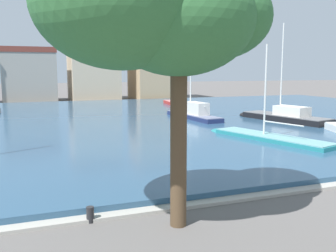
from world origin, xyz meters
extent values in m
cube|color=#2D5170|center=(0.00, 32.11, 0.17)|extent=(84.54, 44.33, 0.33)
cube|color=#ADA89E|center=(0.00, 9.70, 0.06)|extent=(84.54, 0.50, 0.12)
cube|color=teal|center=(10.02, 17.84, 0.29)|extent=(3.94, 8.39, 0.57)
ellipsoid|color=teal|center=(8.96, 21.59, 0.29)|extent=(2.32, 3.20, 0.55)
cube|color=#6EA5A8|center=(10.02, 17.84, 0.60)|extent=(3.86, 8.22, 0.06)
cylinder|color=silver|center=(9.85, 18.43, 3.44)|extent=(0.12, 0.12, 5.73)
cylinder|color=silver|center=(10.25, 17.04, 1.47)|extent=(0.86, 2.79, 0.08)
cube|color=red|center=(13.62, 42.86, 0.36)|extent=(2.25, 6.62, 0.71)
ellipsoid|color=red|center=(13.34, 39.79, 0.36)|extent=(1.70, 2.40, 0.68)
cube|color=#C7716E|center=(13.62, 42.86, 0.74)|extent=(2.21, 6.49, 0.06)
cylinder|color=silver|center=(13.58, 42.38, 4.99)|extent=(0.12, 0.12, 8.55)
cylinder|color=silver|center=(13.68, 43.51, 1.61)|extent=(0.29, 2.27, 0.08)
cube|color=navy|center=(9.97, 29.57, 0.35)|extent=(2.24, 7.84, 0.69)
ellipsoid|color=navy|center=(9.68, 33.23, 0.35)|extent=(1.68, 2.81, 0.66)
cube|color=slate|center=(9.97, 29.57, 0.72)|extent=(2.20, 7.68, 0.06)
cube|color=silver|center=(10.02, 28.99, 1.30)|extent=(1.35, 2.79, 1.11)
cylinder|color=silver|center=(9.93, 30.14, 4.27)|extent=(0.12, 0.12, 7.16)
cylinder|color=silver|center=(10.04, 28.80, 1.59)|extent=(0.30, 2.70, 0.08)
cube|color=black|center=(16.74, 25.12, 0.40)|extent=(3.83, 8.56, 0.80)
ellipsoid|color=black|center=(15.92, 28.98, 0.40)|extent=(2.50, 3.24, 0.76)
cube|color=slate|center=(16.74, 25.12, 0.83)|extent=(3.75, 8.39, 0.06)
cube|color=silver|center=(16.87, 24.51, 1.26)|extent=(2.08, 3.15, 0.80)
cylinder|color=silver|center=(16.61, 25.73, 4.74)|extent=(0.12, 0.12, 7.88)
cylinder|color=silver|center=(16.91, 24.31, 1.70)|extent=(0.68, 2.86, 0.08)
cylinder|color=brown|center=(-0.18, 8.39, 2.46)|extent=(0.49, 0.49, 4.92)
ellipsoid|color=#336B38|center=(-0.18, 8.39, 6.10)|extent=(4.29, 4.29, 3.22)
ellipsoid|color=#336B38|center=(1.13, 8.78, 6.27)|extent=(3.47, 3.47, 2.60)
ellipsoid|color=#336B38|center=(-1.76, 8.64, 6.50)|extent=(4.89, 4.89, 3.67)
cylinder|color=#232326|center=(-2.65, 9.55, 0.25)|extent=(0.24, 0.24, 0.50)
cube|color=gray|center=(-3.64, 59.38, 3.64)|extent=(7.58, 7.00, 7.27)
cube|color=brown|center=(-3.64, 59.38, 7.67)|extent=(7.73, 7.14, 0.80)
cube|color=#C6B293|center=(6.01, 59.61, 5.21)|extent=(7.40, 7.77, 10.43)
cube|color=brown|center=(6.01, 59.61, 10.83)|extent=(7.55, 7.92, 0.80)
cube|color=tan|center=(16.05, 58.74, 5.74)|extent=(7.29, 7.68, 11.48)
cube|color=brown|center=(16.05, 58.74, 11.88)|extent=(7.43, 7.84, 0.80)
camera|label=1|loc=(-4.33, -1.72, 4.66)|focal=40.35mm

